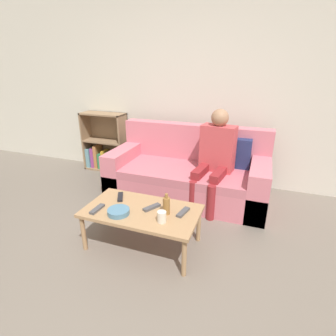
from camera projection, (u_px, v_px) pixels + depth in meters
The scene contains 13 objects.
ground_plane at pixel (96, 304), 1.85m from camera, with size 22.00×22.00×0.00m, color #70665B.
wall_back at pixel (192, 87), 3.52m from camera, with size 12.00×0.06×2.60m.
couch at pixel (188, 174), 3.32m from camera, with size 1.94×0.87×0.86m.
bookshelf at pixel (105, 147), 4.17m from camera, with size 0.69×0.28×0.90m.
coffee_table at pixel (142, 213), 2.34m from camera, with size 1.02×0.56×0.38m.
person_adult at pixel (216, 152), 3.01m from camera, with size 0.43×0.65×1.13m.
cup_near at pixel (162, 217), 2.13m from camera, with size 0.08×0.08×0.09m.
tv_remote_0 at pixel (183, 212), 2.27m from camera, with size 0.08×0.18×0.02m.
tv_remote_1 at pixel (152, 207), 2.35m from camera, with size 0.13×0.17×0.02m.
tv_remote_2 at pixel (120, 197), 2.53m from camera, with size 0.12×0.17×0.02m.
tv_remote_3 at pixel (97, 209), 2.32m from camera, with size 0.05×0.17×0.02m.
snack_bowl at pixel (119, 212), 2.25m from camera, with size 0.19×0.19×0.05m.
bottle at pixel (166, 205), 2.24m from camera, with size 0.06×0.06×0.19m.
Camera 1 is at (0.95, -1.11, 1.58)m, focal length 28.00 mm.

